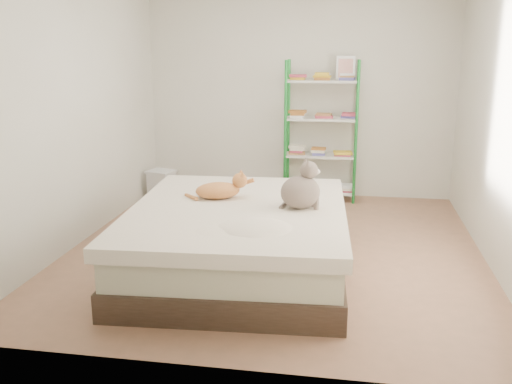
% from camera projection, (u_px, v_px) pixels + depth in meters
% --- Properties ---
extents(room, '(3.81, 4.21, 2.61)m').
position_uv_depth(room, '(277.00, 111.00, 5.08)').
color(room, '#A67659').
rests_on(room, ground).
extents(bed, '(1.90, 2.31, 0.56)m').
position_uv_depth(bed, '(238.00, 239.00, 4.81)').
color(bed, '#473529').
rests_on(bed, ground).
extents(orange_cat, '(0.52, 0.39, 0.19)m').
position_uv_depth(orange_cat, '(218.00, 188.00, 4.97)').
color(orange_cat, '#E89D51').
rests_on(orange_cat, bed).
extents(grey_cat, '(0.42, 0.39, 0.40)m').
position_uv_depth(grey_cat, '(300.00, 185.00, 4.65)').
color(grey_cat, gray).
rests_on(grey_cat, bed).
extents(shelf_unit, '(0.88, 0.36, 1.74)m').
position_uv_depth(shelf_unit, '(322.00, 131.00, 6.94)').
color(shelf_unit, green).
rests_on(shelf_unit, ground).
extents(cardboard_box, '(0.46, 0.44, 0.36)m').
position_uv_depth(cardboard_box, '(289.00, 196.00, 6.63)').
color(cardboard_box, olive).
rests_on(cardboard_box, ground).
extents(white_bin, '(0.38, 0.35, 0.36)m').
position_uv_depth(white_bin, '(162.00, 184.00, 7.12)').
color(white_bin, silver).
rests_on(white_bin, ground).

